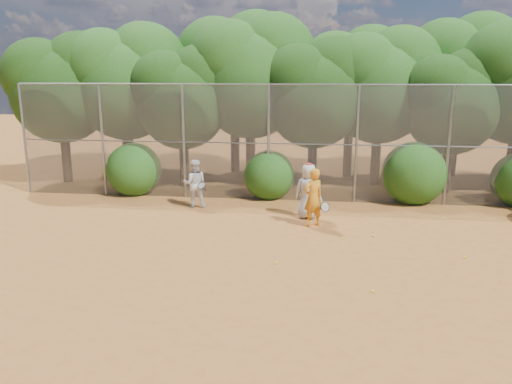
# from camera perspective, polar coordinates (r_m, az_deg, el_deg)

# --- Properties ---
(ground) EXTENTS (80.00, 80.00, 0.00)m
(ground) POSITION_cam_1_polar(r_m,az_deg,el_deg) (11.90, 3.34, -8.08)
(ground) COLOR #A15C24
(ground) RESTS_ON ground
(fence_back) EXTENTS (20.05, 0.09, 4.03)m
(fence_back) POSITION_cam_1_polar(r_m,az_deg,el_deg) (17.23, 4.36, 5.68)
(fence_back) COLOR gray
(fence_back) RESTS_ON ground
(tree_0) EXTENTS (4.38, 3.81, 6.00)m
(tree_0) POSITION_cam_1_polar(r_m,az_deg,el_deg) (21.61, -21.32, 11.39)
(tree_0) COLOR black
(tree_0) RESTS_ON ground
(tree_1) EXTENTS (4.64, 4.03, 6.35)m
(tree_1) POSITION_cam_1_polar(r_m,az_deg,el_deg) (21.03, -14.55, 12.46)
(tree_1) COLOR black
(tree_1) RESTS_ON ground
(tree_2) EXTENTS (3.99, 3.47, 5.47)m
(tree_2) POSITION_cam_1_polar(r_m,az_deg,el_deg) (19.59, -8.29, 11.01)
(tree_2) COLOR black
(tree_2) RESTS_ON ground
(tree_3) EXTENTS (4.89, 4.26, 6.70)m
(tree_3) POSITION_cam_1_polar(r_m,az_deg,el_deg) (20.07, -0.46, 13.51)
(tree_3) COLOR black
(tree_3) RESTS_ON ground
(tree_4) EXTENTS (4.19, 3.64, 5.73)m
(tree_4) POSITION_cam_1_polar(r_m,az_deg,el_deg) (19.30, 6.81, 11.54)
(tree_4) COLOR black
(tree_4) RESTS_ON ground
(tree_5) EXTENTS (4.51, 3.92, 6.17)m
(tree_5) POSITION_cam_1_polar(r_m,az_deg,el_deg) (20.24, 14.12, 12.14)
(tree_5) COLOR black
(tree_5) RESTS_ON ground
(tree_6) EXTENTS (3.86, 3.36, 5.29)m
(tree_6) POSITION_cam_1_polar(r_m,az_deg,el_deg) (19.73, 21.67, 9.90)
(tree_6) COLOR black
(tree_6) RESTS_ON ground
(tree_9) EXTENTS (4.83, 4.20, 6.62)m
(tree_9) POSITION_cam_1_polar(r_m,az_deg,el_deg) (23.53, -14.82, 12.93)
(tree_9) COLOR black
(tree_9) RESTS_ON ground
(tree_10) EXTENTS (5.15, 4.48, 7.06)m
(tree_10) POSITION_cam_1_polar(r_m,az_deg,el_deg) (22.40, -2.31, 14.09)
(tree_10) COLOR black
(tree_10) RESTS_ON ground
(tree_11) EXTENTS (4.64, 4.03, 6.35)m
(tree_11) POSITION_cam_1_polar(r_m,az_deg,el_deg) (21.74, 10.95, 12.66)
(tree_11) COLOR black
(tree_11) RESTS_ON ground
(tree_12) EXTENTS (5.02, 4.37, 6.88)m
(tree_12) POSITION_cam_1_polar(r_m,az_deg,el_deg) (23.07, 22.41, 12.81)
(tree_12) COLOR black
(tree_12) RESTS_ON ground
(bush_0) EXTENTS (2.00, 2.00, 2.00)m
(bush_0) POSITION_cam_1_polar(r_m,az_deg,el_deg) (18.90, -13.79, 2.78)
(bush_0) COLOR #1D4B12
(bush_0) RESTS_ON ground
(bush_1) EXTENTS (1.80, 1.80, 1.80)m
(bush_1) POSITION_cam_1_polar(r_m,az_deg,el_deg) (17.78, 1.50, 2.19)
(bush_1) COLOR #1D4B12
(bush_1) RESTS_ON ground
(bush_2) EXTENTS (2.20, 2.20, 2.20)m
(bush_2) POSITION_cam_1_polar(r_m,az_deg,el_deg) (17.97, 17.59, 2.33)
(bush_2) COLOR #1D4B12
(bush_2) RESTS_ON ground
(player_yellow) EXTENTS (0.89, 0.70, 1.72)m
(player_yellow) POSITION_cam_1_polar(r_m,az_deg,el_deg) (14.49, 6.55, -0.65)
(player_yellow) COLOR orange
(player_yellow) RESTS_ON ground
(player_teen) EXTENTS (0.93, 0.71, 1.73)m
(player_teen) POSITION_cam_1_polar(r_m,az_deg,el_deg) (15.29, 5.99, 0.12)
(player_teen) COLOR silver
(player_teen) RESTS_ON ground
(player_white) EXTENTS (0.92, 0.84, 1.60)m
(player_white) POSITION_cam_1_polar(r_m,az_deg,el_deg) (16.68, -7.02, 0.99)
(player_white) COLOR silver
(player_white) RESTS_ON ground
(ball_0) EXTENTS (0.07, 0.07, 0.07)m
(ball_0) POSITION_cam_1_polar(r_m,az_deg,el_deg) (13.62, 9.83, -5.29)
(ball_0) COLOR yellow
(ball_0) RESTS_ON ground
(ball_1) EXTENTS (0.07, 0.07, 0.07)m
(ball_1) POSITION_cam_1_polar(r_m,az_deg,el_deg) (14.04, 13.25, -4.89)
(ball_1) COLOR yellow
(ball_1) RESTS_ON ground
(ball_2) EXTENTS (0.07, 0.07, 0.07)m
(ball_2) POSITION_cam_1_polar(r_m,az_deg,el_deg) (10.61, 13.15, -10.99)
(ball_2) COLOR yellow
(ball_2) RESTS_ON ground
(ball_3) EXTENTS (0.07, 0.07, 0.07)m
(ball_3) POSITION_cam_1_polar(r_m,az_deg,el_deg) (13.12, 22.75, -6.91)
(ball_3) COLOR yellow
(ball_3) RESTS_ON ground
(ball_4) EXTENTS (0.07, 0.07, 0.07)m
(ball_4) POSITION_cam_1_polar(r_m,az_deg,el_deg) (11.78, 2.30, -8.13)
(ball_4) COLOR yellow
(ball_4) RESTS_ON ground
(ball_5) EXTENTS (0.07, 0.07, 0.07)m
(ball_5) POSITION_cam_1_polar(r_m,az_deg,el_deg) (16.34, 20.71, -2.82)
(ball_5) COLOR yellow
(ball_5) RESTS_ON ground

